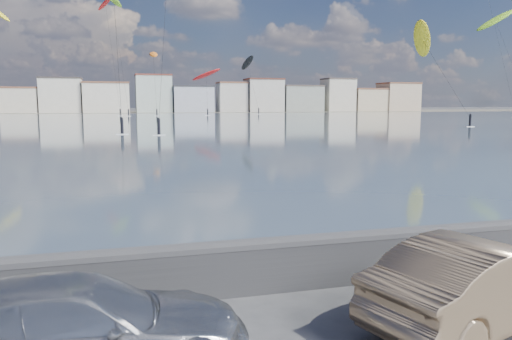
% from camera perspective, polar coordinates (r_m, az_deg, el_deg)
% --- Properties ---
extents(bay_water, '(500.00, 177.00, 0.00)m').
position_cam_1_polar(bay_water, '(97.75, -14.30, 5.34)').
color(bay_water, '#414D63').
rests_on(bay_water, ground).
extents(far_shore_strip, '(500.00, 60.00, 0.00)m').
position_cam_1_polar(far_shore_strip, '(206.21, -14.89, 6.44)').
color(far_shore_strip, '#4C473D').
rests_on(far_shore_strip, ground).
extents(seawall, '(400.00, 0.36, 1.08)m').
position_cam_1_polar(seawall, '(9.55, -3.80, -10.91)').
color(seawall, '#28282B').
rests_on(seawall, ground).
extents(far_buildings, '(240.79, 13.26, 14.60)m').
position_cam_1_polar(far_buildings, '(192.21, -14.52, 8.17)').
color(far_buildings, silver).
rests_on(far_buildings, ground).
extents(car_silver, '(4.60, 1.96, 1.32)m').
position_cam_1_polar(car_silver, '(7.32, -19.64, -16.64)').
color(car_silver, '#A3A5AA').
rests_on(car_silver, ground).
extents(car_champagne, '(4.69, 2.85, 1.46)m').
position_cam_1_polar(car_champagne, '(9.12, 24.41, -11.52)').
color(car_champagne, tan).
rests_on(car_champagne, ground).
extents(kitesurfer_1, '(4.10, 13.64, 19.48)m').
position_cam_1_polar(kitesurfer_1, '(168.93, -0.97, 12.06)').
color(kitesurfer_1, black).
rests_on(kitesurfer_1, ground).
extents(kitesurfer_2, '(7.42, 14.32, 35.21)m').
position_cam_1_polar(kitesurfer_2, '(152.77, -16.12, 18.11)').
color(kitesurfer_2, '#8CD826').
rests_on(kitesurfer_2, ground).
extents(kitesurfer_5, '(8.97, 12.75, 26.03)m').
position_cam_1_polar(kitesurfer_5, '(134.09, 25.72, 15.07)').
color(kitesurfer_5, '#8CD826').
rests_on(kitesurfer_5, ground).
extents(kitesurfer_7, '(9.63, 18.22, 14.60)m').
position_cam_1_polar(kitesurfer_7, '(157.73, -5.71, 10.75)').
color(kitesurfer_7, red).
rests_on(kitesurfer_7, ground).
extents(kitesurfer_11, '(6.79, 19.33, 35.11)m').
position_cam_1_polar(kitesurfer_11, '(160.75, -16.80, 17.58)').
color(kitesurfer_11, red).
rests_on(kitesurfer_11, ground).
extents(kitesurfer_13, '(7.33, 13.88, 17.06)m').
position_cam_1_polar(kitesurfer_13, '(89.07, 18.50, 13.91)').
color(kitesurfer_13, yellow).
rests_on(kitesurfer_13, ground).
extents(kitesurfer_16, '(2.92, 18.53, 19.57)m').
position_cam_1_polar(kitesurfer_16, '(155.43, -11.65, 12.68)').
color(kitesurfer_16, orange).
rests_on(kitesurfer_16, ground).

